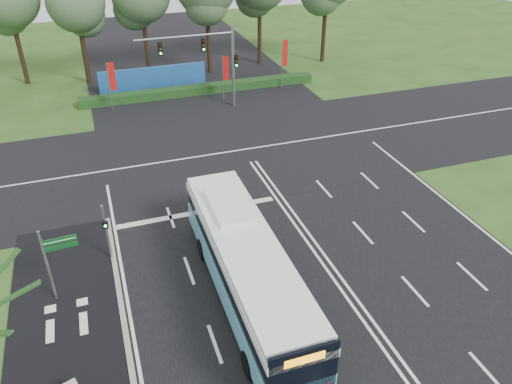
% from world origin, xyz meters
% --- Properties ---
extents(ground, '(120.00, 120.00, 0.00)m').
position_xyz_m(ground, '(0.00, 0.00, 0.00)').
color(ground, '#244818').
rests_on(ground, ground).
extents(road_main, '(20.00, 120.00, 0.04)m').
position_xyz_m(road_main, '(0.00, 0.00, 0.02)').
color(road_main, black).
rests_on(road_main, ground).
extents(road_cross, '(120.00, 14.00, 0.05)m').
position_xyz_m(road_cross, '(0.00, 12.00, 0.03)').
color(road_cross, black).
rests_on(road_cross, ground).
extents(bike_path, '(5.00, 18.00, 0.06)m').
position_xyz_m(bike_path, '(-12.50, -3.00, 0.03)').
color(bike_path, black).
rests_on(bike_path, ground).
extents(kerb_strip, '(0.25, 18.00, 0.12)m').
position_xyz_m(kerb_strip, '(-10.10, -3.00, 0.06)').
color(kerb_strip, gray).
rests_on(kerb_strip, ground).
extents(city_bus, '(2.85, 12.86, 3.69)m').
position_xyz_m(city_bus, '(-4.44, -2.83, 1.86)').
color(city_bus, '#56AAC8').
rests_on(city_bus, ground).
extents(pedestrian_signal, '(0.31, 0.41, 3.30)m').
position_xyz_m(pedestrian_signal, '(-10.20, 2.26, 1.80)').
color(pedestrian_signal, gray).
rests_on(pedestrian_signal, ground).
extents(street_sign, '(1.53, 0.18, 3.94)m').
position_xyz_m(street_sign, '(-12.58, 0.07, 2.49)').
color(street_sign, gray).
rests_on(street_sign, ground).
extents(banner_flag_left, '(0.62, 0.26, 4.39)m').
position_xyz_m(banner_flag_left, '(-7.99, 22.48, 2.87)').
color(banner_flag_left, gray).
rests_on(banner_flag_left, ground).
extents(banner_flag_mid, '(0.59, 0.06, 4.02)m').
position_xyz_m(banner_flag_mid, '(1.78, 22.31, 2.64)').
color(banner_flag_mid, gray).
rests_on(banner_flag_mid, ground).
extents(banner_flag_right, '(0.65, 0.27, 4.61)m').
position_xyz_m(banner_flag_right, '(7.94, 23.69, 3.00)').
color(banner_flag_right, gray).
rests_on(banner_flag_right, ground).
extents(traffic_light_gantry, '(8.41, 0.28, 7.00)m').
position_xyz_m(traffic_light_gantry, '(0.21, 20.50, 4.66)').
color(traffic_light_gantry, gray).
rests_on(traffic_light_gantry, ground).
extents(hedge, '(22.00, 1.20, 0.80)m').
position_xyz_m(hedge, '(0.00, 24.50, 0.40)').
color(hedge, '#143513').
rests_on(hedge, ground).
extents(blue_hoarding, '(10.00, 0.30, 2.20)m').
position_xyz_m(blue_hoarding, '(-4.00, 27.00, 1.10)').
color(blue_hoarding, '#1B4F94').
rests_on(blue_hoarding, ground).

